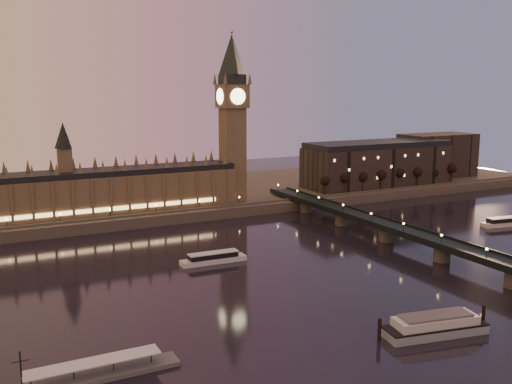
# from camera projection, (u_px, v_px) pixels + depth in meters

# --- Properties ---
(ground) EXTENTS (700.00, 700.00, 0.00)m
(ground) POSITION_uv_depth(u_px,v_px,m) (237.00, 279.00, 229.62)
(ground) COLOR black
(ground) RESTS_ON ground
(far_embankment) EXTENTS (560.00, 130.00, 6.00)m
(far_embankment) POSITION_uv_depth(u_px,v_px,m) (174.00, 197.00, 387.11)
(far_embankment) COLOR #423D35
(far_embankment) RESTS_ON ground
(palace_of_westminster) EXTENTS (180.00, 26.62, 52.00)m
(palace_of_westminster) POSITION_uv_depth(u_px,v_px,m) (78.00, 188.00, 313.89)
(palace_of_westminster) COLOR brown
(palace_of_westminster) RESTS_ON ground
(big_ben) EXTENTS (17.68, 17.68, 104.00)m
(big_ben) POSITION_uv_depth(u_px,v_px,m) (232.00, 108.00, 348.22)
(big_ben) COLOR brown
(big_ben) RESTS_ON ground
(westminster_bridge) EXTENTS (13.20, 260.00, 15.30)m
(westminster_bridge) POSITION_uv_depth(u_px,v_px,m) (412.00, 239.00, 269.48)
(westminster_bridge) COLOR black
(westminster_bridge) RESTS_ON ground
(city_block) EXTENTS (155.00, 45.00, 34.00)m
(city_block) POSITION_uv_depth(u_px,v_px,m) (398.00, 161.00, 427.32)
(city_block) COLOR black
(city_block) RESTS_ON ground
(bare_tree_0) EXTENTS (6.20, 6.20, 12.60)m
(bare_tree_0) POSITION_uv_depth(u_px,v_px,m) (324.00, 182.00, 373.34)
(bare_tree_0) COLOR black
(bare_tree_0) RESTS_ON ground
(bare_tree_1) EXTENTS (6.20, 6.20, 12.60)m
(bare_tree_1) POSITION_uv_depth(u_px,v_px,m) (344.00, 180.00, 380.55)
(bare_tree_1) COLOR black
(bare_tree_1) RESTS_ON ground
(bare_tree_2) EXTENTS (6.20, 6.20, 12.60)m
(bare_tree_2) POSITION_uv_depth(u_px,v_px,m) (364.00, 178.00, 387.77)
(bare_tree_2) COLOR black
(bare_tree_2) RESTS_ON ground
(bare_tree_3) EXTENTS (6.20, 6.20, 12.60)m
(bare_tree_3) POSITION_uv_depth(u_px,v_px,m) (383.00, 177.00, 394.98)
(bare_tree_3) COLOR black
(bare_tree_3) RESTS_ON ground
(bare_tree_4) EXTENTS (6.20, 6.20, 12.60)m
(bare_tree_4) POSITION_uv_depth(u_px,v_px,m) (401.00, 175.00, 402.20)
(bare_tree_4) COLOR black
(bare_tree_4) RESTS_ON ground
(bare_tree_5) EXTENTS (6.20, 6.20, 12.60)m
(bare_tree_5) POSITION_uv_depth(u_px,v_px,m) (418.00, 173.00, 409.41)
(bare_tree_5) COLOR black
(bare_tree_5) RESTS_ON ground
(bare_tree_6) EXTENTS (6.20, 6.20, 12.60)m
(bare_tree_6) POSITION_uv_depth(u_px,v_px,m) (435.00, 172.00, 416.63)
(bare_tree_6) COLOR black
(bare_tree_6) RESTS_ON ground
(bare_tree_7) EXTENTS (6.20, 6.20, 12.60)m
(bare_tree_7) POSITION_uv_depth(u_px,v_px,m) (451.00, 171.00, 423.84)
(bare_tree_7) COLOR black
(bare_tree_7) RESTS_ON ground
(cruise_boat_a) EXTENTS (29.85, 7.49, 4.74)m
(cruise_boat_a) POSITION_uv_depth(u_px,v_px,m) (213.00, 258.00, 251.39)
(cruise_boat_a) COLOR silver
(cruise_boat_a) RESTS_ON ground
(cruise_boat_b) EXTENTS (27.09, 10.89, 4.87)m
(cruise_boat_b) POSITION_uv_depth(u_px,v_px,m) (504.00, 222.00, 318.55)
(cruise_boat_b) COLOR silver
(cruise_boat_b) RESTS_ON ground
(moored_barge) EXTENTS (37.99, 15.16, 7.07)m
(moored_barge) POSITION_uv_depth(u_px,v_px,m) (435.00, 325.00, 177.97)
(moored_barge) COLOR #849BA8
(moored_barge) RESTS_ON ground
(pontoon_pier) EXTENTS (43.73, 7.29, 11.66)m
(pontoon_pier) POSITION_uv_depth(u_px,v_px,m) (97.00, 374.00, 151.52)
(pontoon_pier) COLOR #595B5E
(pontoon_pier) RESTS_ON ground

